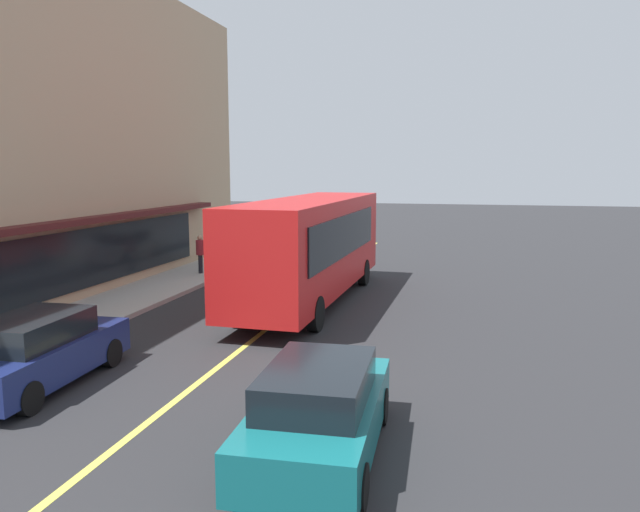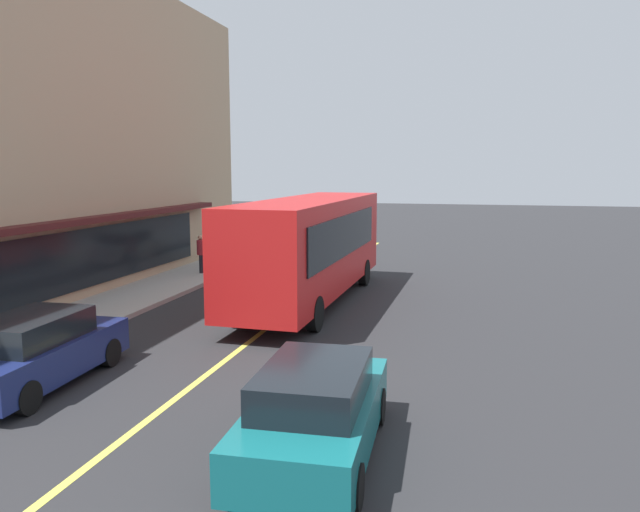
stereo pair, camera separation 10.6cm
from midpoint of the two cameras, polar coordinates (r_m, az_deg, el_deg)
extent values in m
plane|color=#28282B|center=(19.95, -2.32, -4.85)|extent=(120.00, 120.00, 0.00)
cube|color=#B2ADA3|center=(22.21, -16.66, -3.65)|extent=(80.00, 2.72, 0.15)
cube|color=#D8D14C|center=(19.95, -2.32, -4.84)|extent=(36.00, 0.16, 0.01)
cube|color=#4C1919|center=(21.63, -20.78, 3.15)|extent=(18.36, 0.70, 0.20)
cube|color=black|center=(21.90, -21.08, -0.23)|extent=(15.74, 0.08, 2.00)
cube|color=red|center=(20.38, -0.72, 1.14)|extent=(11.05, 2.73, 3.00)
cube|color=black|center=(25.60, 2.66, 3.39)|extent=(0.16, 2.10, 1.80)
cube|color=black|center=(20.45, -4.38, 2.16)|extent=(8.80, 0.24, 1.32)
cube|color=black|center=(19.74, 2.58, 1.96)|extent=(8.80, 0.24, 1.32)
cube|color=#0CF259|center=(25.61, 2.70, 5.39)|extent=(0.12, 1.90, 0.36)
cube|color=#2D2D33|center=(25.88, 2.68, -0.14)|extent=(0.21, 2.40, 0.40)
cylinder|color=black|center=(24.26, -0.98, -1.30)|extent=(1.01, 0.32, 1.00)
cylinder|color=black|center=(23.73, 4.27, -1.53)|extent=(1.01, 0.32, 1.00)
cylinder|color=black|center=(17.74, -7.40, -4.92)|extent=(1.01, 0.32, 1.00)
cylinder|color=black|center=(17.01, -0.33, -5.42)|extent=(1.01, 0.32, 1.00)
cube|color=white|center=(27.90, -4.43, 0.13)|extent=(4.37, 1.97, 0.75)
cube|color=black|center=(27.67, -4.53, 1.42)|extent=(2.47, 1.61, 0.55)
cylinder|color=black|center=(29.52, -5.18, 0.03)|extent=(0.65, 0.25, 0.64)
cylinder|color=black|center=(29.08, -2.09, -0.07)|extent=(0.65, 0.25, 0.64)
cylinder|color=black|center=(26.85, -6.95, -0.82)|extent=(0.65, 0.25, 0.64)
cylinder|color=black|center=(26.37, -3.57, -0.94)|extent=(0.65, 0.25, 0.64)
cube|color=#14666B|center=(9.92, -0.07, -15.04)|extent=(4.37, 1.97, 0.75)
cube|color=black|center=(9.54, -0.26, -11.80)|extent=(2.47, 1.60, 0.55)
cylinder|color=black|center=(11.47, -2.68, -13.21)|extent=(0.65, 0.24, 0.64)
cylinder|color=black|center=(11.20, 5.72, -13.79)|extent=(0.65, 0.24, 0.64)
cylinder|color=black|center=(9.00, -7.49, -19.59)|extent=(0.65, 0.24, 0.64)
cylinder|color=black|center=(8.65, 3.53, -20.76)|extent=(0.65, 0.24, 0.64)
cube|color=navy|center=(14.18, -24.75, -8.59)|extent=(4.36, 1.96, 0.75)
cube|color=black|center=(13.89, -25.28, -6.18)|extent=(2.46, 1.60, 0.55)
cylinder|color=black|center=(15.82, -24.01, -7.87)|extent=(0.65, 0.24, 0.64)
cylinder|color=black|center=(14.93, -18.85, -8.53)|extent=(0.65, 0.24, 0.64)
cylinder|color=black|center=(12.71, -25.52, -11.86)|extent=(0.65, 0.24, 0.64)
cylinder|color=black|center=(25.97, -10.92, -0.73)|extent=(0.18, 0.18, 0.78)
cylinder|color=maroon|center=(25.87, -10.97, 0.80)|extent=(0.34, 0.34, 0.62)
sphere|color=tan|center=(25.83, -10.99, 1.71)|extent=(0.22, 0.22, 0.22)
camera|label=1|loc=(0.05, -89.85, 0.02)|focal=34.23mm
camera|label=2|loc=(0.05, 90.15, -0.02)|focal=34.23mm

